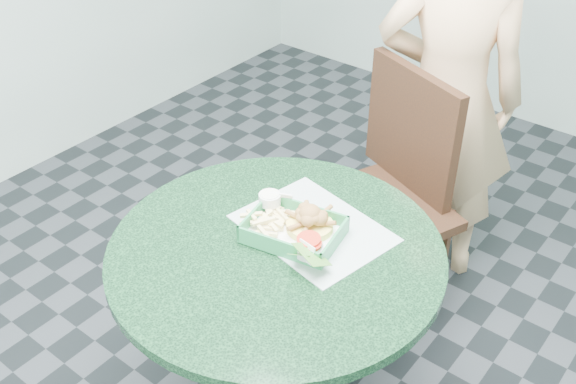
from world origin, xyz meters
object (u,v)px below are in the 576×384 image
Objects in this scene: dining_chair at (391,182)px; sauce_ramekin at (278,202)px; diner_person at (448,96)px; food_basket at (294,238)px; crab_sandwich at (311,227)px; cafe_table at (277,300)px.

dining_chair reaches higher than sauce_ramekin.
diner_person is at bearing 104.22° from dining_chair.
diner_person reaches higher than dining_chair.
crab_sandwich is at bearing 47.99° from food_basket.
cafe_table is at bearing 69.70° from diner_person.
food_basket is 0.06m from crab_sandwich.
dining_chair is at bearing 88.97° from sauce_ramekin.
food_basket is at bearing -132.01° from crab_sandwich.
crab_sandwich is at bearing 72.37° from diner_person.
diner_person is at bearing 93.36° from food_basket.
dining_chair is 0.73m from crab_sandwich.
food_basket is 4.00× the size of sauce_ramekin.
cafe_table is 7.04× the size of crab_sandwich.
crab_sandwich is 0.14m from sauce_ramekin.
food_basket is 1.94× the size of crab_sandwich.
diner_person reaches higher than food_basket.
crab_sandwich reaches higher than food_basket.
diner_person reaches higher than sauce_ramekin.
crab_sandwich is (0.04, 0.10, 0.22)m from cafe_table.
dining_chair is 0.75m from food_basket.
food_basket reaches higher than cafe_table.
sauce_ramekin is at bearing 166.86° from crab_sandwich.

